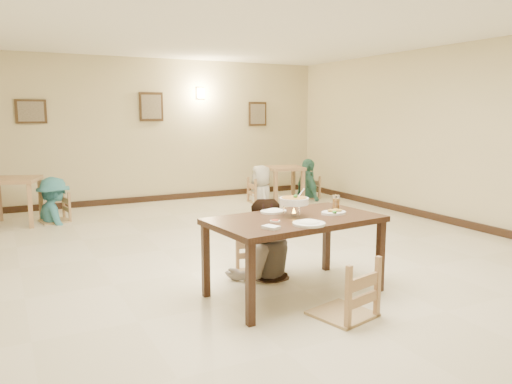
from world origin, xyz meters
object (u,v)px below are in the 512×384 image
main_table (295,225)px  bg_chair_rl (261,179)px  chair_far (256,238)px  bg_chair_rr (308,177)px  chair_near (344,260)px  curry_warmer (294,201)px  bg_diner_c (261,165)px  bg_diner_b (52,177)px  drink_glass (336,203)px  main_diner (262,199)px  bg_diner_d (308,159)px  bg_chair_lr (53,194)px  bg_table_left (13,186)px  bg_table_right (285,173)px

main_table → bg_chair_rl: bearing=60.2°
chair_far → bg_chair_rr: (3.48, 4.21, 0.03)m
chair_near → curry_warmer: (-0.08, 0.75, 0.43)m
main_table → chair_near: size_ratio=1.69×
bg_diner_c → bg_diner_b: bearing=-78.6°
chair_far → bg_chair_rl: 4.76m
main_table → chair_near: bearing=-87.3°
chair_far → drink_glass: drink_glass is taller
main_table → main_diner: main_diner is taller
curry_warmer → bg_diner_c: size_ratio=0.21×
bg_diner_c → bg_diner_d: size_ratio=0.90×
bg_chair_lr → bg_diner_b: bg_diner_b is taller
drink_glass → bg_chair_rl: size_ratio=0.16×
chair_far → curry_warmer: (0.08, -0.70, 0.54)m
bg_chair_lr → bg_chair_rr: bearing=81.9°
bg_chair_rl → bg_chair_rr: size_ratio=1.08×
chair_far → chair_near: size_ratio=0.80×
chair_near → main_diner: 1.42m
main_table → bg_table_left: size_ratio=1.83×
chair_far → bg_chair_lr: bearing=122.6°
bg_chair_rl → bg_diner_c: size_ratio=0.63×
main_table → bg_table_right: main_table is taller
drink_glass → bg_diner_c: bearing=71.6°
bg_table_left → bg_table_right: (5.29, -0.01, -0.06)m
curry_warmer → bg_table_right: size_ratio=0.39×
bg_table_right → bg_table_left: bearing=179.9°
bg_chair_lr → bg_diner_b: 0.30m
chair_far → bg_table_right: 5.10m
main_diner → chair_far: bearing=-66.7°
bg_chair_lr → bg_table_left: bearing=-104.7°
main_table → bg_diner_d: 6.02m
bg_chair_rl → bg_diner_d: bg_diner_d is taller
bg_table_right → bg_diner_c: 0.63m
bg_table_right → bg_chair_rl: (-0.60, -0.03, -0.10)m
bg_chair_lr → bg_chair_rl: 4.08m
main_diner → curry_warmer: (0.05, -0.62, 0.07)m
bg_diner_b → main_diner: bearing=-173.7°
main_diner → bg_table_left: 4.95m
bg_diner_c → bg_diner_d: (1.19, 0.03, 0.08)m
bg_table_left → main_diner: bearing=-60.4°
main_diner → bg_chair_rl: 4.84m
bg_diner_c → main_table: bearing=-13.2°
bg_chair_rr → bg_diner_b: size_ratio=0.59×
bg_diner_c → bg_chair_lr: bearing=-78.6°
curry_warmer → drink_glass: curry_warmer is taller
chair_far → bg_diner_d: bg_diner_d is taller
bg_chair_rl → bg_table_right: bearing=-83.6°
bg_table_left → bg_chair_rr: bg_chair_rr is taller
main_diner → bg_diner_c: bearing=-117.5°
chair_far → bg_table_left: size_ratio=0.87×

